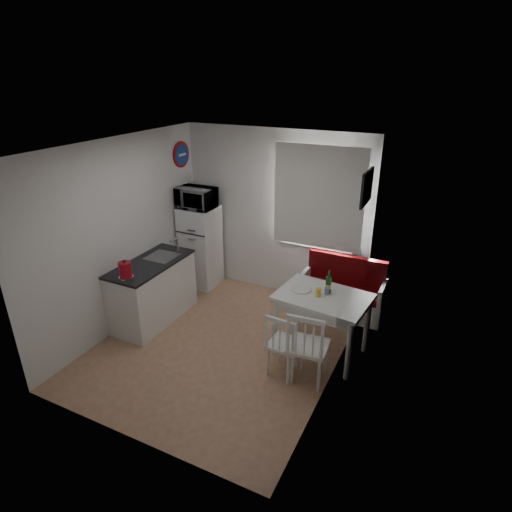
{
  "coord_description": "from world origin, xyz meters",
  "views": [
    {
      "loc": [
        2.49,
        -4.06,
        3.38
      ],
      "look_at": [
        0.27,
        0.5,
        1.15
      ],
      "focal_mm": 30.0,
      "sensor_mm": 36.0,
      "label": 1
    }
  ],
  "objects_px": {
    "bench": "(342,295)",
    "dining_table": "(323,302)",
    "kettle": "(125,270)",
    "chair_right": "(306,341)",
    "microwave": "(196,198)",
    "kitchen_counter": "(153,291)",
    "wine_bottle": "(329,282)",
    "fridge": "(201,247)",
    "chair_left": "(283,340)"
  },
  "relations": [
    {
      "from": "fridge",
      "to": "microwave",
      "type": "relative_size",
      "value": 2.31
    },
    {
      "from": "kettle",
      "to": "bench",
      "type": "bearing_deg",
      "value": 38.7
    },
    {
      "from": "dining_table",
      "to": "fridge",
      "type": "bearing_deg",
      "value": 164.18
    },
    {
      "from": "kitchen_counter",
      "to": "microwave",
      "type": "bearing_deg",
      "value": 89.06
    },
    {
      "from": "chair_left",
      "to": "chair_right",
      "type": "xyz_separation_m",
      "value": [
        0.27,
        -0.01,
        0.07
      ]
    },
    {
      "from": "wine_bottle",
      "to": "kitchen_counter",
      "type": "bearing_deg",
      "value": -171.3
    },
    {
      "from": "bench",
      "to": "dining_table",
      "type": "height_order",
      "value": "bench"
    },
    {
      "from": "chair_right",
      "to": "microwave",
      "type": "bearing_deg",
      "value": 141.95
    },
    {
      "from": "kettle",
      "to": "wine_bottle",
      "type": "height_order",
      "value": "kettle"
    },
    {
      "from": "dining_table",
      "to": "wine_bottle",
      "type": "distance_m",
      "value": 0.26
    },
    {
      "from": "chair_left",
      "to": "fridge",
      "type": "height_order",
      "value": "fridge"
    },
    {
      "from": "kitchen_counter",
      "to": "chair_left",
      "type": "relative_size",
      "value": 2.96
    },
    {
      "from": "kettle",
      "to": "microwave",
      "type": "bearing_deg",
      "value": 90.99
    },
    {
      "from": "dining_table",
      "to": "kettle",
      "type": "distance_m",
      "value": 2.53
    },
    {
      "from": "bench",
      "to": "kettle",
      "type": "distance_m",
      "value": 3.11
    },
    {
      "from": "microwave",
      "to": "wine_bottle",
      "type": "bearing_deg",
      "value": -18.64
    },
    {
      "from": "dining_table",
      "to": "kettle",
      "type": "relative_size",
      "value": 4.64
    },
    {
      "from": "kitchen_counter",
      "to": "bench",
      "type": "xyz_separation_m",
      "value": [
        2.41,
        1.35,
        -0.17
      ]
    },
    {
      "from": "chair_left",
      "to": "microwave",
      "type": "bearing_deg",
      "value": 147.77
    },
    {
      "from": "kitchen_counter",
      "to": "fridge",
      "type": "bearing_deg",
      "value": 89.1
    },
    {
      "from": "kitchen_counter",
      "to": "fridge",
      "type": "relative_size",
      "value": 0.97
    },
    {
      "from": "chair_right",
      "to": "chair_left",
      "type": "bearing_deg",
      "value": 172.63
    },
    {
      "from": "dining_table",
      "to": "microwave",
      "type": "bearing_deg",
      "value": 165.21
    },
    {
      "from": "kitchen_counter",
      "to": "microwave",
      "type": "distance_m",
      "value": 1.6
    },
    {
      "from": "bench",
      "to": "dining_table",
      "type": "bearing_deg",
      "value": -88.96
    },
    {
      "from": "dining_table",
      "to": "chair_right",
      "type": "bearing_deg",
      "value": -81.82
    },
    {
      "from": "bench",
      "to": "chair_right",
      "type": "distance_m",
      "value": 1.77
    },
    {
      "from": "kitchen_counter",
      "to": "fridge",
      "type": "xyz_separation_m",
      "value": [
        0.02,
        1.24,
        0.22
      ]
    },
    {
      "from": "kitchen_counter",
      "to": "wine_bottle",
      "type": "height_order",
      "value": "kitchen_counter"
    },
    {
      "from": "dining_table",
      "to": "microwave",
      "type": "height_order",
      "value": "microwave"
    },
    {
      "from": "fridge",
      "to": "wine_bottle",
      "type": "distance_m",
      "value": 2.6
    },
    {
      "from": "chair_left",
      "to": "chair_right",
      "type": "bearing_deg",
      "value": 1.45
    },
    {
      "from": "chair_right",
      "to": "microwave",
      "type": "xyz_separation_m",
      "value": [
        -2.43,
        1.59,
        0.94
      ]
    },
    {
      "from": "chair_right",
      "to": "wine_bottle",
      "type": "bearing_deg",
      "value": 85.1
    },
    {
      "from": "dining_table",
      "to": "chair_left",
      "type": "relative_size",
      "value": 2.65
    },
    {
      "from": "bench",
      "to": "chair_left",
      "type": "distance_m",
      "value": 1.76
    },
    {
      "from": "microwave",
      "to": "kitchen_counter",
      "type": "bearing_deg",
      "value": -90.94
    },
    {
      "from": "bench",
      "to": "microwave",
      "type": "bearing_deg",
      "value": -176.21
    },
    {
      "from": "kitchen_counter",
      "to": "dining_table",
      "type": "relative_size",
      "value": 1.12
    },
    {
      "from": "kitchen_counter",
      "to": "dining_table",
      "type": "bearing_deg",
      "value": 6.46
    },
    {
      "from": "chair_left",
      "to": "wine_bottle",
      "type": "height_order",
      "value": "wine_bottle"
    },
    {
      "from": "dining_table",
      "to": "bench",
      "type": "bearing_deg",
      "value": 97.17
    },
    {
      "from": "kitchen_counter",
      "to": "wine_bottle",
      "type": "relative_size",
      "value": 4.4
    },
    {
      "from": "kitchen_counter",
      "to": "wine_bottle",
      "type": "xyz_separation_m",
      "value": [
        2.45,
        0.37,
        0.52
      ]
    },
    {
      "from": "kitchen_counter",
      "to": "kettle",
      "type": "bearing_deg",
      "value": -84.72
    },
    {
      "from": "bench",
      "to": "kettle",
      "type": "bearing_deg",
      "value": -141.3
    },
    {
      "from": "bench",
      "to": "microwave",
      "type": "xyz_separation_m",
      "value": [
        -2.39,
        -0.16,
        1.23
      ]
    },
    {
      "from": "chair_right",
      "to": "fridge",
      "type": "bearing_deg",
      "value": 141.13
    },
    {
      "from": "kettle",
      "to": "wine_bottle",
      "type": "relative_size",
      "value": 0.85
    },
    {
      "from": "fridge",
      "to": "wine_bottle",
      "type": "xyz_separation_m",
      "value": [
        2.43,
        -0.87,
        0.3
      ]
    }
  ]
}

